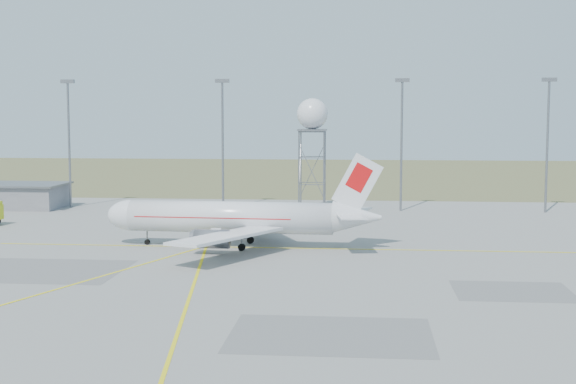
{
  "coord_description": "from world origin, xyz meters",
  "views": [
    {
      "loc": [
        12.12,
        -59.01,
        15.3
      ],
      "look_at": [
        2.81,
        40.0,
        5.38
      ],
      "focal_mm": 50.0,
      "sensor_mm": 36.0,
      "label": 1
    }
  ],
  "objects": [
    {
      "name": "grass_strip",
      "position": [
        0.0,
        140.0,
        0.01
      ],
      "size": [
        400.0,
        120.0,
        0.03
      ],
      "primitive_type": "cube",
      "color": "brown",
      "rests_on": "ground"
    },
    {
      "name": "mast_d",
      "position": [
        40.0,
        66.0,
        12.07
      ],
      "size": [
        2.2,
        0.5,
        20.5
      ],
      "color": "slate",
      "rests_on": "ground"
    },
    {
      "name": "radar_tower",
      "position": [
        4.16,
        66.12,
        9.81
      ],
      "size": [
        4.83,
        4.83,
        17.48
      ],
      "color": "slate",
      "rests_on": "ground"
    },
    {
      "name": "airliner_main",
      "position": [
        -2.31,
        30.37,
        3.33
      ],
      "size": [
        31.91,
        30.98,
        10.85
      ],
      "rotation": [
        0.0,
        0.0,
        3.09
      ],
      "color": "silver",
      "rests_on": "ground"
    },
    {
      "name": "building_grey",
      "position": [
        -45.0,
        64.0,
        1.97
      ],
      "size": [
        19.0,
        10.0,
        3.9
      ],
      "color": "gray",
      "rests_on": "ground"
    },
    {
      "name": "ground",
      "position": [
        0.0,
        0.0,
        0.0
      ],
      "size": [
        400.0,
        400.0,
        0.0
      ],
      "primitive_type": "plane",
      "color": "gray",
      "rests_on": "ground"
    },
    {
      "name": "mast_b",
      "position": [
        -10.0,
        66.0,
        12.07
      ],
      "size": [
        2.2,
        0.5,
        20.5
      ],
      "color": "slate",
      "rests_on": "ground"
    },
    {
      "name": "mast_a",
      "position": [
        -35.0,
        66.0,
        12.07
      ],
      "size": [
        2.2,
        0.5,
        20.5
      ],
      "color": "slate",
      "rests_on": "ground"
    },
    {
      "name": "mast_c",
      "position": [
        18.0,
        66.0,
        12.07
      ],
      "size": [
        2.2,
        0.5,
        20.5
      ],
      "color": "slate",
      "rests_on": "ground"
    }
  ]
}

